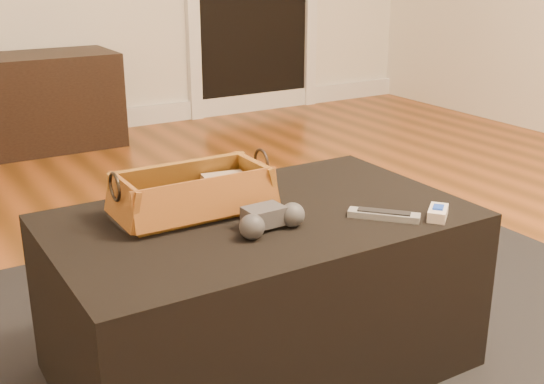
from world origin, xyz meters
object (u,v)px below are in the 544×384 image
ottoman (261,293)px  wicker_basket (193,195)px  tv_remote (189,207)px  cream_gadget (438,213)px  game_controller (269,219)px  silver_remote (384,215)px

ottoman → wicker_basket: 0.30m
wicker_basket → tv_remote: bearing=-143.3°
tv_remote → wicker_basket: bearing=30.9°
tv_remote → cream_gadget: tv_remote is taller
tv_remote → wicker_basket: size_ratio=0.52×
game_controller → cream_gadget: 0.41m
wicker_basket → game_controller: bearing=-62.5°
ottoman → wicker_basket: bearing=144.8°
cream_gadget → silver_remote: bearing=149.7°
game_controller → tv_remote: bearing=124.0°
game_controller → silver_remote: 0.28m
silver_remote → cream_gadget: (0.11, -0.06, 0.00)m
ottoman → game_controller: (-0.03, -0.10, 0.24)m
wicker_basket → cream_gadget: wicker_basket is taller
ottoman → game_controller: game_controller is taller
wicker_basket → silver_remote: wicker_basket is taller
ottoman → tv_remote: tv_remote is taller
tv_remote → silver_remote: bearing=-38.8°
game_controller → cream_gadget: (0.38, -0.14, -0.01)m
wicker_basket → silver_remote: bearing=-35.8°
wicker_basket → cream_gadget: size_ratio=4.36×
ottoman → silver_remote: 0.37m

